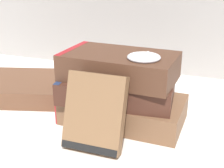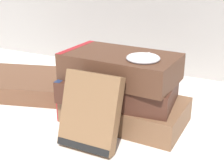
% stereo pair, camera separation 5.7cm
% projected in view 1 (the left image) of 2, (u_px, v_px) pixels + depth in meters
% --- Properties ---
extents(ground_plane, '(3.00, 3.00, 0.00)m').
position_uv_depth(ground_plane, '(118.00, 128.00, 0.60)').
color(ground_plane, white).
extents(book_flat_bottom, '(0.24, 0.14, 0.05)m').
position_uv_depth(book_flat_bottom, '(120.00, 108.00, 0.63)').
color(book_flat_bottom, brown).
rests_on(book_flat_bottom, ground_plane).
extents(book_flat_middle, '(0.23, 0.14, 0.04)m').
position_uv_depth(book_flat_middle, '(115.00, 88.00, 0.61)').
color(book_flat_middle, '#422319').
rests_on(book_flat_middle, book_flat_bottom).
extents(book_flat_top, '(0.22, 0.13, 0.05)m').
position_uv_depth(book_flat_top, '(117.00, 66.00, 0.59)').
color(book_flat_top, '#4C2D1E').
rests_on(book_flat_top, book_flat_middle).
extents(book_side_left, '(0.29, 0.24, 0.04)m').
position_uv_depth(book_side_left, '(11.00, 87.00, 0.75)').
color(book_side_left, brown).
rests_on(book_side_left, ground_plane).
extents(book_leaning_front, '(0.10, 0.06, 0.13)m').
position_uv_depth(book_leaning_front, '(95.00, 115.00, 0.52)').
color(book_leaning_front, brown).
rests_on(book_leaning_front, ground_plane).
extents(pocket_watch, '(0.06, 0.06, 0.01)m').
position_uv_depth(pocket_watch, '(144.00, 57.00, 0.55)').
color(pocket_watch, silver).
rests_on(pocket_watch, book_flat_top).
extents(reading_glasses, '(0.10, 0.07, 0.00)m').
position_uv_depth(reading_glasses, '(125.00, 93.00, 0.76)').
color(reading_glasses, black).
rests_on(reading_glasses, ground_plane).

